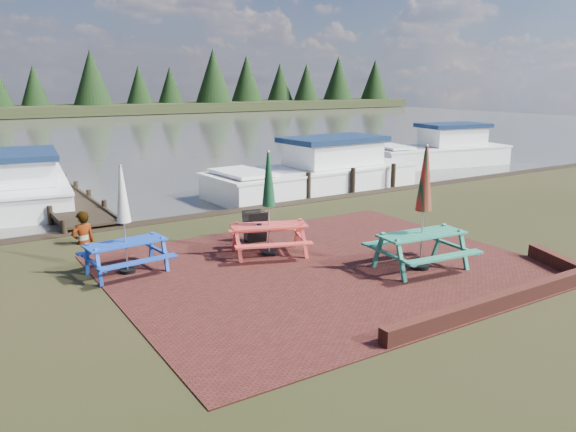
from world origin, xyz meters
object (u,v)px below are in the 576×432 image
(chalkboard, at_px, (255,227))
(boat_jetty, at_px, (28,187))
(person, at_px, (81,212))
(boat_far, at_px, (441,152))
(picnic_table_red, at_px, (269,220))
(picnic_table_blue, at_px, (125,237))
(boat_near, at_px, (317,175))
(jetty, at_px, (63,199))
(picnic_table_teal, at_px, (422,227))

(chalkboard, relative_size, boat_jetty, 0.11)
(person, bearing_deg, boat_far, -176.27)
(picnic_table_red, height_order, picnic_table_blue, picnic_table_red)
(picnic_table_red, height_order, boat_near, picnic_table_red)
(boat_far, xyz_separation_m, person, (-18.97, -5.70, 0.34))
(chalkboard, bearing_deg, boat_near, 53.10)
(jetty, bearing_deg, picnic_table_blue, -92.06)
(boat_jetty, bearing_deg, boat_far, 3.79)
(picnic_table_red, bearing_deg, picnic_table_blue, -168.87)
(picnic_table_teal, height_order, boat_jetty, picnic_table_teal)
(picnic_table_red, relative_size, person, 1.48)
(person, bearing_deg, boat_jetty, -100.37)
(picnic_table_red, height_order, person, picnic_table_red)
(picnic_table_teal, xyz_separation_m, boat_far, (13.19, 11.69, -0.46))
(picnic_table_teal, distance_m, picnic_table_blue, 6.35)
(boat_jetty, height_order, person, boat_jetty)
(picnic_table_blue, distance_m, person, 2.84)
(chalkboard, bearing_deg, jetty, 121.76)
(picnic_table_teal, distance_m, person, 8.33)
(boat_far, relative_size, person, 4.65)
(jetty, distance_m, boat_jetty, 1.59)
(picnic_table_blue, xyz_separation_m, boat_jetty, (-0.59, 9.61, -0.38))
(boat_near, xyz_separation_m, person, (-9.51, -3.23, 0.34))
(picnic_table_red, distance_m, jetty, 9.34)
(picnic_table_blue, bearing_deg, person, 89.96)
(picnic_table_blue, xyz_separation_m, jetty, (0.30, 8.32, -0.70))
(boat_near, relative_size, person, 5.22)
(picnic_table_teal, xyz_separation_m, person, (-5.78, 5.99, -0.12))
(picnic_table_teal, xyz_separation_m, boat_jetty, (-6.09, 12.77, -0.51))
(jetty, bearing_deg, chalkboard, -67.84)
(picnic_table_red, distance_m, boat_jetty, 10.83)
(boat_jetty, bearing_deg, picnic_table_teal, -57.51)
(chalkboard, relative_size, jetty, 0.09)
(jetty, bearing_deg, boat_near, -14.23)
(picnic_table_blue, distance_m, jetty, 8.36)
(chalkboard, bearing_deg, boat_far, 37.14)
(chalkboard, height_order, jetty, chalkboard)
(picnic_table_blue, bearing_deg, chalkboard, 3.82)
(picnic_table_red, xyz_separation_m, boat_near, (6.01, 6.58, -0.38))
(chalkboard, height_order, person, person)
(boat_jetty, height_order, boat_near, boat_near)
(jetty, height_order, boat_near, boat_near)
(picnic_table_teal, relative_size, boat_far, 0.35)
(picnic_table_teal, bearing_deg, picnic_table_red, 136.42)
(picnic_table_red, relative_size, boat_far, 0.32)
(picnic_table_blue, relative_size, boat_far, 0.30)
(jetty, xyz_separation_m, boat_jetty, (-0.89, 1.28, 0.32))
(boat_jetty, xyz_separation_m, boat_far, (19.28, -1.08, 0.05))
(boat_jetty, distance_m, person, 6.80)
(picnic_table_blue, relative_size, chalkboard, 2.83)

